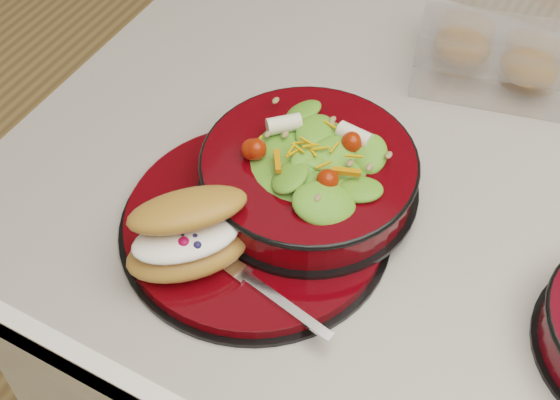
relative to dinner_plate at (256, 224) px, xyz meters
The scene contains 5 objects.
dinner_plate is the anchor object (origin of this frame).
salad_bowl 0.09m from the dinner_plate, 64.41° to the left, with size 0.25×0.25×0.10m.
croissant 0.10m from the dinner_plate, 112.20° to the right, with size 0.14×0.16×0.08m.
fork 0.10m from the dinner_plate, 51.45° to the right, with size 0.15×0.04×0.00m.
pastry_box 0.41m from the dinner_plate, 69.39° to the left, with size 0.23×0.19×0.09m.
Camera 1 is at (0.01, -0.60, 1.58)m, focal length 50.00 mm.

